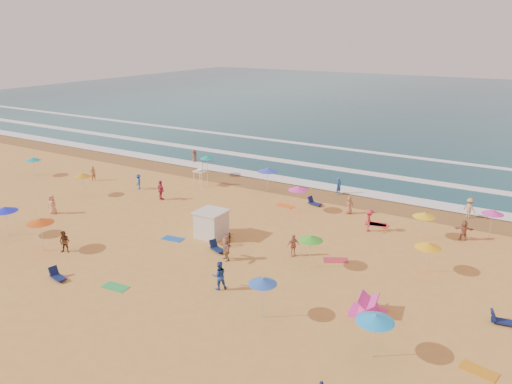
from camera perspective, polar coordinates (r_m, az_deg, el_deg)
The scene contains 13 objects.
ground at distance 39.51m, azimuth -1.83°, elevation -4.87°, with size 220.00×220.00×0.00m, color gold.
ocean at distance 117.24m, azimuth 21.33°, elevation 9.27°, with size 220.00×140.00×0.18m, color #0C4756.
wet_sand at distance 49.80m, azimuth 5.98°, elevation -0.05°, with size 220.00×220.00×0.00m, color olive.
surf_foam at distance 57.57m, azimuth 9.75°, elevation 2.37°, with size 200.00×18.70×0.05m.
cabana at distance 38.92m, azimuth -5.12°, elevation -3.71°, with size 2.00×2.00×2.00m, color silver.
cabana_roof at distance 38.54m, azimuth -5.17°, elevation -2.25°, with size 2.20×2.20×0.12m, color silver.
bicycle at distance 37.88m, azimuth -3.03°, elevation -5.18°, with size 0.61×1.74×0.91m, color black.
lifeguard_stand at distance 51.84m, azimuth -6.35°, elevation 1.87°, with size 1.20×1.20×2.10m, color white, non-canonical shape.
beach_umbrellas at distance 38.91m, azimuth -2.63°, elevation -1.85°, with size 58.92×25.09×0.80m.
loungers at distance 32.38m, azimuth 6.51°, elevation -10.09°, with size 53.95×23.79×0.34m.
towels at distance 35.39m, azimuth 2.52°, elevation -7.70°, with size 43.56×23.93×0.03m.
popup_tents at distance 35.32m, azimuth 25.53°, elevation -8.58°, with size 13.69×16.94×1.20m.
beachgoers at distance 42.01m, azimuth 0.25°, elevation -2.19°, with size 37.87×26.34×2.14m.
Camera 1 is at (19.85, -30.52, 15.35)m, focal length 35.00 mm.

